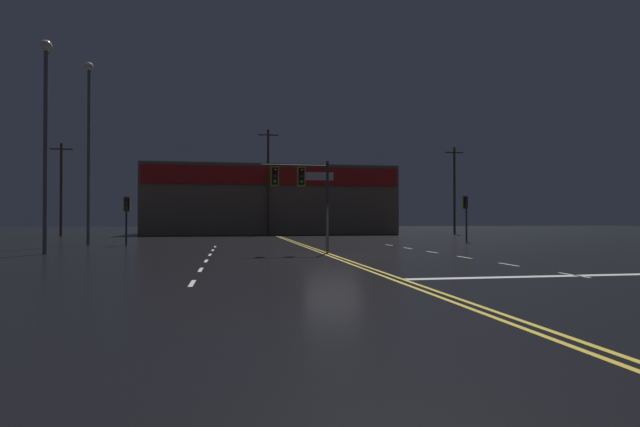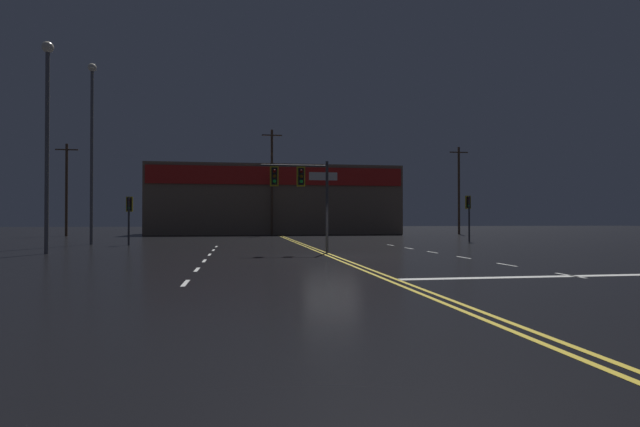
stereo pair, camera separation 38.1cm
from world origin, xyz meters
TOP-DOWN VIEW (x-y plane):
  - ground_plane at (0.00, 0.00)m, footprint 200.00×200.00m
  - road_markings at (1.16, -1.90)m, footprint 16.64×60.00m
  - traffic_signal_median at (-1.27, 2.02)m, footprint 3.38×0.36m
  - traffic_signal_corner_northeast at (12.75, 12.48)m, footprint 0.42×0.36m
  - traffic_signal_corner_northwest at (-11.33, 11.67)m, footprint 0.42×0.36m
  - streetlight_median_approach at (-13.55, 3.74)m, footprint 0.56×0.56m
  - streetlight_far_left at (-14.05, 13.04)m, footprint 0.56×0.56m
  - building_backdrop at (0.00, 37.31)m, footprint 28.67×10.23m
  - utility_pole_row at (-0.08, 31.67)m, footprint 44.67×0.26m

SIDE VIEW (x-z plane):
  - ground_plane at x=0.00m, z-range 0.00..0.00m
  - road_markings at x=1.16m, z-range 0.00..0.01m
  - traffic_signal_corner_northwest at x=-11.33m, z-range 0.74..3.93m
  - traffic_signal_corner_northeast at x=12.75m, z-range 0.81..4.29m
  - traffic_signal_median at x=-1.27m, z-range 1.16..5.77m
  - building_backdrop at x=0.00m, z-range 0.01..7.90m
  - utility_pole_row at x=-0.08m, z-range -0.34..11.12m
  - streetlight_median_approach at x=-13.55m, z-range 1.35..11.82m
  - streetlight_far_left at x=-14.05m, z-range 1.42..13.68m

